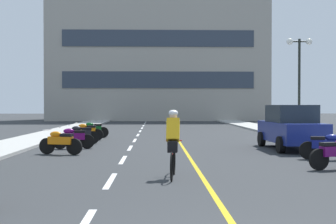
{
  "coord_description": "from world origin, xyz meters",
  "views": [
    {
      "loc": [
        -0.92,
        -4.44,
        1.81
      ],
      "look_at": [
        -0.27,
        18.4,
        1.45
      ],
      "focal_mm": 46.69,
      "sensor_mm": 36.0,
      "label": 1
    }
  ],
  "objects_px": {
    "motorcycle_4": "(60,142)",
    "motorcycle_8": "(93,129)",
    "motorcycle_5": "(73,137)",
    "motorcycle_7": "(86,131)",
    "street_lamp_mid": "(299,65)",
    "motorcycle_3": "(326,146)",
    "parked_car_near": "(291,127)",
    "motorcycle_2": "(336,153)",
    "motorcycle_6": "(81,134)",
    "cyclist_rider": "(173,142)"
  },
  "relations": [
    {
      "from": "parked_car_near",
      "to": "motorcycle_8",
      "type": "distance_m",
      "value": 11.19
    },
    {
      "from": "motorcycle_4",
      "to": "motorcycle_8",
      "type": "bearing_deg",
      "value": 89.89
    },
    {
      "from": "motorcycle_2",
      "to": "motorcycle_4",
      "type": "distance_m",
      "value": 9.44
    },
    {
      "from": "parked_car_near",
      "to": "motorcycle_7",
      "type": "relative_size",
      "value": 2.48
    },
    {
      "from": "motorcycle_4",
      "to": "cyclist_rider",
      "type": "height_order",
      "value": "cyclist_rider"
    },
    {
      "from": "street_lamp_mid",
      "to": "motorcycle_5",
      "type": "distance_m",
      "value": 13.6
    },
    {
      "from": "motorcycle_2",
      "to": "motorcycle_8",
      "type": "xyz_separation_m",
      "value": [
        -8.56,
        12.18,
        0.0
      ]
    },
    {
      "from": "cyclist_rider",
      "to": "street_lamp_mid",
      "type": "bearing_deg",
      "value": 60.47
    },
    {
      "from": "motorcycle_5",
      "to": "motorcycle_6",
      "type": "height_order",
      "value": "same"
    },
    {
      "from": "motorcycle_5",
      "to": "cyclist_rider",
      "type": "distance_m",
      "value": 8.21
    },
    {
      "from": "parked_car_near",
      "to": "motorcycle_7",
      "type": "height_order",
      "value": "parked_car_near"
    },
    {
      "from": "motorcycle_5",
      "to": "motorcycle_8",
      "type": "xyz_separation_m",
      "value": [
        -0.08,
        6.16,
        0.0
      ]
    },
    {
      "from": "motorcycle_8",
      "to": "motorcycle_2",
      "type": "bearing_deg",
      "value": -54.9
    },
    {
      "from": "street_lamp_mid",
      "to": "motorcycle_6",
      "type": "relative_size",
      "value": 3.33
    },
    {
      "from": "street_lamp_mid",
      "to": "motorcycle_5",
      "type": "relative_size",
      "value": 3.22
    },
    {
      "from": "motorcycle_4",
      "to": "motorcycle_6",
      "type": "distance_m",
      "value": 4.19
    },
    {
      "from": "motorcycle_2",
      "to": "motorcycle_3",
      "type": "distance_m",
      "value": 2.2
    },
    {
      "from": "motorcycle_7",
      "to": "motorcycle_5",
      "type": "bearing_deg",
      "value": -88.08
    },
    {
      "from": "street_lamp_mid",
      "to": "motorcycle_7",
      "type": "height_order",
      "value": "street_lamp_mid"
    },
    {
      "from": "motorcycle_6",
      "to": "motorcycle_7",
      "type": "relative_size",
      "value": 0.96
    },
    {
      "from": "street_lamp_mid",
      "to": "motorcycle_3",
      "type": "height_order",
      "value": "street_lamp_mid"
    },
    {
      "from": "parked_car_near",
      "to": "motorcycle_4",
      "type": "height_order",
      "value": "parked_car_near"
    },
    {
      "from": "street_lamp_mid",
      "to": "motorcycle_7",
      "type": "distance_m",
      "value": 12.36
    },
    {
      "from": "motorcycle_2",
      "to": "motorcycle_7",
      "type": "bearing_deg",
      "value": 129.92
    },
    {
      "from": "motorcycle_4",
      "to": "street_lamp_mid",
      "type": "bearing_deg",
      "value": 35.78
    },
    {
      "from": "motorcycle_6",
      "to": "motorcycle_8",
      "type": "height_order",
      "value": "same"
    },
    {
      "from": "parked_car_near",
      "to": "motorcycle_5",
      "type": "xyz_separation_m",
      "value": [
        -8.93,
        0.46,
        -0.44
      ]
    },
    {
      "from": "motorcycle_3",
      "to": "parked_car_near",
      "type": "bearing_deg",
      "value": 91.66
    },
    {
      "from": "motorcycle_8",
      "to": "motorcycle_6",
      "type": "bearing_deg",
      "value": -89.8
    },
    {
      "from": "motorcycle_2",
      "to": "motorcycle_4",
      "type": "height_order",
      "value": "same"
    },
    {
      "from": "motorcycle_6",
      "to": "motorcycle_7",
      "type": "bearing_deg",
      "value": 92.12
    },
    {
      "from": "street_lamp_mid",
      "to": "motorcycle_5",
      "type": "bearing_deg",
      "value": -151.33
    },
    {
      "from": "parked_car_near",
      "to": "motorcycle_5",
      "type": "relative_size",
      "value": 2.49
    },
    {
      "from": "motorcycle_8",
      "to": "cyclist_rider",
      "type": "xyz_separation_m",
      "value": [
        3.91,
        -13.4,
        0.41
      ]
    },
    {
      "from": "motorcycle_5",
      "to": "motorcycle_8",
      "type": "bearing_deg",
      "value": 90.72
    },
    {
      "from": "motorcycle_2",
      "to": "motorcycle_3",
      "type": "relative_size",
      "value": 1.0
    },
    {
      "from": "cyclist_rider",
      "to": "motorcycle_5",
      "type": "bearing_deg",
      "value": 117.9
    },
    {
      "from": "parked_car_near",
      "to": "motorcycle_8",
      "type": "height_order",
      "value": "parked_car_near"
    },
    {
      "from": "motorcycle_4",
      "to": "motorcycle_3",
      "type": "bearing_deg",
      "value": -11.29
    },
    {
      "from": "street_lamp_mid",
      "to": "cyclist_rider",
      "type": "distance_m",
      "value": 15.89
    },
    {
      "from": "motorcycle_7",
      "to": "parked_car_near",
      "type": "bearing_deg",
      "value": -27.61
    },
    {
      "from": "street_lamp_mid",
      "to": "parked_car_near",
      "type": "xyz_separation_m",
      "value": [
        -2.57,
        -6.76,
        -3.16
      ]
    },
    {
      "from": "motorcycle_7",
      "to": "street_lamp_mid",
      "type": "bearing_deg",
      "value": 9.78
    },
    {
      "from": "parked_car_near",
      "to": "motorcycle_6",
      "type": "relative_size",
      "value": 2.58
    },
    {
      "from": "motorcycle_2",
      "to": "motorcycle_8",
      "type": "height_order",
      "value": "same"
    },
    {
      "from": "motorcycle_4",
      "to": "motorcycle_7",
      "type": "height_order",
      "value": "same"
    },
    {
      "from": "parked_car_near",
      "to": "motorcycle_6",
      "type": "height_order",
      "value": "parked_car_near"
    },
    {
      "from": "parked_car_near",
      "to": "motorcycle_6",
      "type": "xyz_separation_m",
      "value": [
        -9.0,
        2.58,
        -0.44
      ]
    },
    {
      "from": "street_lamp_mid",
      "to": "motorcycle_8",
      "type": "xyz_separation_m",
      "value": [
        -11.59,
        -0.14,
        -3.61
      ]
    },
    {
      "from": "street_lamp_mid",
      "to": "motorcycle_6",
      "type": "xyz_separation_m",
      "value": [
        -11.57,
        -4.17,
        -3.61
      ]
    }
  ]
}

